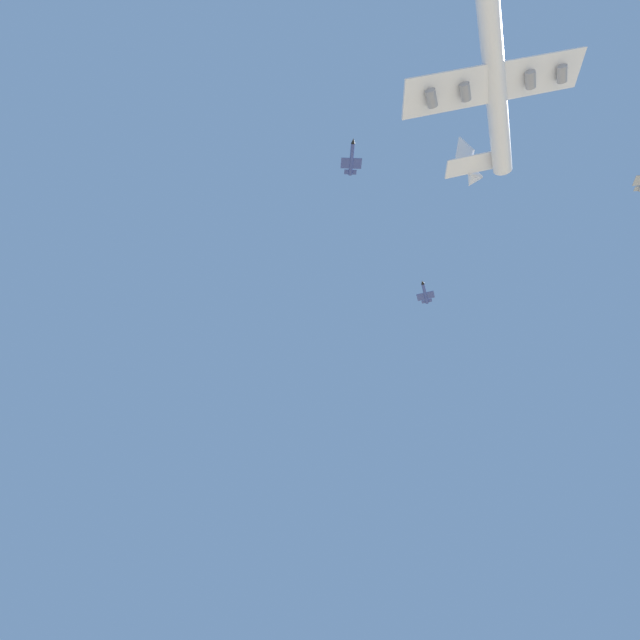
# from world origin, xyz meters

# --- Properties ---
(carrier_jet) EXTENTS (73.55, 57.73, 23.78)m
(carrier_jet) POSITION_xyz_m (-25.90, 90.50, 157.67)
(carrier_jet) COLOR white
(chase_jet_right_wing) EXTENTS (15.30, 8.56, 4.00)m
(chase_jet_right_wing) POSITION_xyz_m (-112.46, 43.06, 165.23)
(chase_jet_right_wing) COLOR #38478C
(chase_jet_trailing) EXTENTS (14.70, 9.97, 4.00)m
(chase_jet_trailing) POSITION_xyz_m (-39.84, 37.87, 174.36)
(chase_jet_trailing) COLOR #38478C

